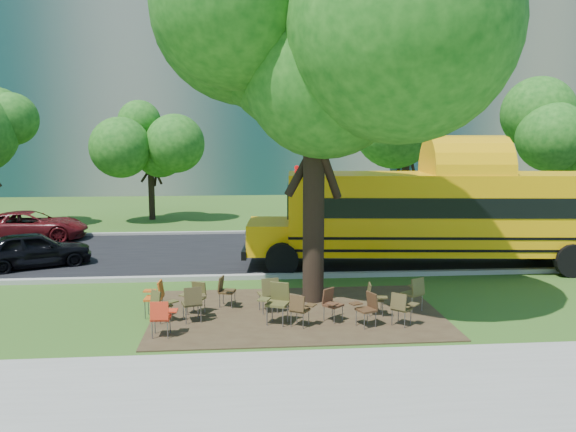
{
  "coord_description": "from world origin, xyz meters",
  "views": [
    {
      "loc": [
        -0.36,
        -13.8,
        4.32
      ],
      "look_at": [
        1.12,
        3.5,
        1.87
      ],
      "focal_mm": 35.0,
      "sensor_mm": 36.0,
      "label": 1
    }
  ],
  "objects": [
    {
      "name": "chair_5",
      "position": [
        1.74,
        -1.18,
        0.49
      ],
      "size": [
        0.53,
        0.67,
        0.79
      ],
      "rotation": [
        0.0,
        0.0,
        3.86
      ],
      "color": "#4D2C1B",
      "rests_on": "ground"
    },
    {
      "name": "chair_0",
      "position": [
        -2.08,
        -1.95,
        0.52
      ],
      "size": [
        0.56,
        0.49,
        0.84
      ],
      "rotation": [
        0.0,
        0.0,
        -0.03
      ],
      "color": "red",
      "rests_on": "ground"
    },
    {
      "name": "chair_6",
      "position": [
        2.5,
        -1.62,
        0.5
      ],
      "size": [
        0.63,
        0.55,
        0.81
      ],
      "rotation": [
        0.0,
        0.0,
        1.98
      ],
      "color": "#422917",
      "rests_on": "ground"
    },
    {
      "name": "building_main",
      "position": [
        -8.0,
        36.0,
        11.0
      ],
      "size": [
        38.0,
        16.0,
        22.0
      ],
      "primitive_type": "cube",
      "color": "slate",
      "rests_on": "ground"
    },
    {
      "name": "chair_10",
      "position": [
        -0.77,
        0.15,
        0.49
      ],
      "size": [
        0.48,
        0.61,
        0.8
      ],
      "rotation": [
        0.0,
        0.0,
        -1.83
      ],
      "color": "#432F17",
      "rests_on": "ground"
    },
    {
      "name": "bg_car_red",
      "position": [
        -9.12,
        10.19,
        0.63
      ],
      "size": [
        4.73,
        2.54,
        1.26
      ],
      "primitive_type": "imported",
      "rotation": [
        0.0,
        0.0,
        1.67
      ],
      "color": "#500D10",
      "rests_on": "ground"
    },
    {
      "name": "bg_tree_3",
      "position": [
        8.0,
        14.0,
        5.03
      ],
      "size": [
        5.6,
        5.6,
        7.84
      ],
      "color": "black",
      "rests_on": "ground"
    },
    {
      "name": "chair_13",
      "position": [
        3.93,
        -0.61,
        0.55
      ],
      "size": [
        0.6,
        0.73,
        0.89
      ],
      "rotation": [
        0.0,
        0.0,
        0.52
      ],
      "color": "brown",
      "rests_on": "ground"
    },
    {
      "name": "chair_9",
      "position": [
        -1.47,
        -0.36,
        0.5
      ],
      "size": [
        0.66,
        0.52,
        0.8
      ],
      "rotation": [
        0.0,
        0.0,
        2.69
      ],
      "color": "brown",
      "rests_on": "ground"
    },
    {
      "name": "chair_3",
      "position": [
        0.46,
        -1.25,
        0.6
      ],
      "size": [
        0.78,
        0.61,
        0.97
      ],
      "rotation": [
        0.0,
        0.0,
        2.76
      ],
      "color": "#4D4921",
      "rests_on": "ground"
    },
    {
      "name": "bg_tree_4",
      "position": [
        16.0,
        13.0,
        4.34
      ],
      "size": [
        5.0,
        5.0,
        6.85
      ],
      "color": "black",
      "rests_on": "ground"
    },
    {
      "name": "main_tree",
      "position": [
        1.53,
        0.5,
        6.13
      ],
      "size": [
        7.2,
        7.2,
        9.75
      ],
      "color": "black",
      "rests_on": "ground"
    },
    {
      "name": "kerb_far",
      "position": [
        0.0,
        11.1,
        0.07
      ],
      "size": [
        80.0,
        0.25,
        0.14
      ],
      "primitive_type": "cube",
      "color": "gray",
      "rests_on": "ground"
    },
    {
      "name": "ground",
      "position": [
        0.0,
        0.0,
        0.0
      ],
      "size": [
        160.0,
        160.0,
        0.0
      ],
      "primitive_type": "plane",
      "color": "#305219",
      "rests_on": "ground"
    },
    {
      "name": "chair_2",
      "position": [
        -1.48,
        -1.0,
        0.55
      ],
      "size": [
        0.61,
        0.65,
        0.89
      ],
      "rotation": [
        0.0,
        0.0,
        0.27
      ],
      "color": "#43391D",
      "rests_on": "ground"
    },
    {
      "name": "chair_1",
      "position": [
        -2.24,
        -0.94,
        0.49
      ],
      "size": [
        0.68,
        0.54,
        0.8
      ],
      "rotation": [
        0.0,
        0.0,
        -0.86
      ],
      "color": "#46441E",
      "rests_on": "ground"
    },
    {
      "name": "black_car",
      "position": [
        -7.21,
        5.11,
        0.61
      ],
      "size": [
        3.89,
        2.83,
        1.23
      ],
      "primitive_type": "imported",
      "rotation": [
        0.0,
        0.0,
        2.0
      ],
      "color": "black",
      "rests_on": "ground"
    },
    {
      "name": "dirt_patch",
      "position": [
        1.0,
        -0.5,
        0.01
      ],
      "size": [
        7.0,
        4.5,
        0.03
      ],
      "primitive_type": "cube",
      "color": "#382819",
      "rests_on": "ground"
    },
    {
      "name": "kerb_near",
      "position": [
        0.0,
        3.0,
        0.07
      ],
      "size": [
        80.0,
        0.25,
        0.14
      ],
      "primitive_type": "cube",
      "color": "gray",
      "rests_on": "ground"
    },
    {
      "name": "chair_8",
      "position": [
        -2.42,
        -0.43,
        0.55
      ],
      "size": [
        0.52,
        0.6,
        0.89
      ],
      "rotation": [
        0.0,
        0.0,
        1.5
      ],
      "color": "#C05014",
      "rests_on": "ground"
    },
    {
      "name": "chair_4",
      "position": [
        0.97,
        -1.54,
        0.48
      ],
      "size": [
        0.66,
        0.52,
        0.78
      ],
      "rotation": [
        0.0,
        0.0,
        -0.55
      ],
      "color": "#473119",
      "rests_on": "ground"
    },
    {
      "name": "sidewalk",
      "position": [
        0.0,
        -5.0,
        0.02
      ],
      "size": [
        60.0,
        4.0,
        0.04
      ],
      "primitive_type": "cube",
      "color": "gray",
      "rests_on": "ground"
    },
    {
      "name": "chair_7",
      "position": [
        3.29,
        -1.69,
        0.5
      ],
      "size": [
        0.7,
        0.55,
        0.81
      ],
      "rotation": [
        0.0,
        0.0,
        -0.74
      ],
      "color": "#483C1F",
      "rests_on": "ground"
    },
    {
      "name": "asphalt_road",
      "position": [
        0.0,
        7.0,
        0.02
      ],
      "size": [
        80.0,
        8.0,
        0.04
      ],
      "primitive_type": "cube",
      "color": "black",
      "rests_on": "ground"
    },
    {
      "name": "chair_11",
      "position": [
        0.34,
        -0.43,
        0.57
      ],
      "size": [
        0.62,
        0.65,
        0.92
      ],
      "rotation": [
        0.0,
        0.0,
        0.21
      ],
      "color": "brown",
      "rests_on": "ground"
    },
    {
      "name": "chair_12",
      "position": [
        2.84,
        -0.85,
        0.5
      ],
      "size": [
        0.47,
        0.57,
        0.8
      ],
      "rotation": [
        0.0,
        0.0,
        4.58
      ],
      "color": "#433A1D",
      "rests_on": "ground"
    },
    {
      "name": "bg_tree_2",
      "position": [
        -5.0,
        16.0,
        4.21
      ],
      "size": [
        4.8,
        4.8,
        6.62
      ],
      "color": "black",
      "rests_on": "ground"
    },
    {
      "name": "building_right",
      "position": [
        24.0,
        38.0,
        12.5
      ],
      "size": [
        30.0,
        16.0,
        25.0
      ],
      "primitive_type": "cube",
      "color": "gray",
      "rests_on": "ground"
    },
    {
      "name": "school_bus",
      "position": [
        6.85,
        4.01,
        1.82
      ],
      "size": [
        13.04,
        4.02,
        3.14
      ],
      "rotation": [
        0.0,
        0.0,
        -0.1
      ],
      "color": "#EBA407",
      "rests_on": "ground"
    }
  ]
}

